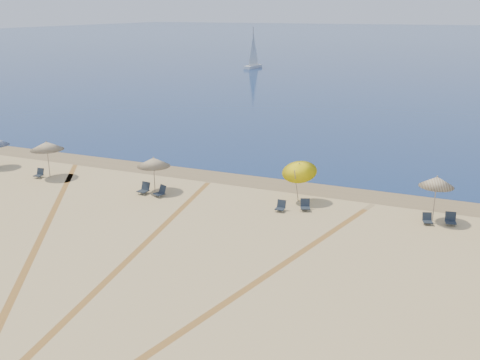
# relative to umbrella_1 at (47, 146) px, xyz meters

# --- Properties ---
(ocean) EXTENTS (500.00, 500.00, 0.00)m
(ocean) POSITION_rel_umbrella_1_xyz_m (14.07, 205.55, -2.19)
(ocean) COLOR #0C2151
(ocean) RESTS_ON ground
(wet_sand) EXTENTS (500.00, 500.00, 0.00)m
(wet_sand) POSITION_rel_umbrella_1_xyz_m (14.07, 4.55, -2.19)
(wet_sand) COLOR olive
(wet_sand) RESTS_ON ground
(umbrella_1) EXTENTS (2.25, 2.25, 2.54)m
(umbrella_1) POSITION_rel_umbrella_1_xyz_m (0.00, 0.00, 0.00)
(umbrella_1) COLOR gray
(umbrella_1) RESTS_ON ground
(umbrella_2) EXTENTS (2.10, 2.10, 2.25)m
(umbrella_2) POSITION_rel_umbrella_1_xyz_m (8.33, 0.16, -0.29)
(umbrella_2) COLOR gray
(umbrella_2) RESTS_ON ground
(umbrella_3) EXTENTS (2.09, 2.13, 2.78)m
(umbrella_3) POSITION_rel_umbrella_1_xyz_m (17.37, 1.72, -0.10)
(umbrella_3) COLOR gray
(umbrella_3) RESTS_ON ground
(umbrella_4) EXTENTS (1.86, 1.87, 2.58)m
(umbrella_4) POSITION_rel_umbrella_1_xyz_m (25.10, 1.62, 0.04)
(umbrella_4) COLOR gray
(umbrella_4) RESTS_ON ground
(chair_1) EXTENTS (0.56, 0.64, 0.62)m
(chair_1) POSITION_rel_umbrella_1_xyz_m (-0.53, -0.42, -1.92)
(chair_1) COLOR black
(chair_1) RESTS_ON ground
(chair_2) EXTENTS (0.66, 0.76, 0.71)m
(chair_2) POSITION_rel_umbrella_1_xyz_m (8.00, -0.56, -1.88)
(chair_2) COLOR black
(chair_2) RESTS_ON ground
(chair_3) EXTENTS (0.80, 0.85, 0.69)m
(chair_3) POSITION_rel_umbrella_1_xyz_m (9.23, -0.62, -1.89)
(chair_3) COLOR black
(chair_3) RESTS_ON ground
(chair_4) EXTENTS (0.51, 0.60, 0.61)m
(chair_4) POSITION_rel_umbrella_1_xyz_m (16.91, -0.17, -1.92)
(chair_4) COLOR black
(chair_4) RESTS_ON ground
(chair_5) EXTENTS (0.71, 0.77, 0.64)m
(chair_5) POSITION_rel_umbrella_1_xyz_m (18.17, 0.50, -1.91)
(chair_5) COLOR black
(chair_5) RESTS_ON ground
(chair_6) EXTENTS (0.64, 0.70, 0.59)m
(chair_6) POSITION_rel_umbrella_1_xyz_m (24.86, 1.02, -1.93)
(chair_6) COLOR black
(chair_6) RESTS_ON ground
(chair_7) EXTENTS (0.65, 0.73, 0.67)m
(chair_7) POSITION_rel_umbrella_1_xyz_m (26.02, 1.37, -1.90)
(chair_7) COLOR black
(chair_7) RESTS_ON ground
(sailboat_2) EXTENTS (1.96, 5.38, 7.84)m
(sailboat_2) POSITION_rel_umbrella_1_xyz_m (-12.94, 72.24, 0.18)
(sailboat_2) COLOR white
(sailboat_2) RESTS_ON ocean
(tire_tracks) EXTENTS (48.21, 40.40, 0.00)m
(tire_tracks) POSITION_rel_umbrella_1_xyz_m (12.40, -9.87, -2.19)
(tire_tracks) COLOR tan
(tire_tracks) RESTS_ON ground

